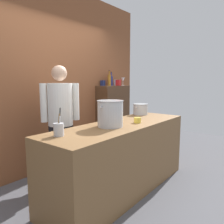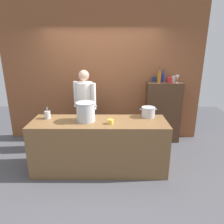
# 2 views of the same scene
# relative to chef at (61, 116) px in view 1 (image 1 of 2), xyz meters

# --- Properties ---
(ground_plane) EXTENTS (8.00, 8.00, 0.00)m
(ground_plane) POSITION_rel_chef_xyz_m (0.34, -0.80, -0.96)
(ground_plane) COLOR #4C4C51
(brick_back_panel) EXTENTS (4.40, 0.10, 3.00)m
(brick_back_panel) POSITION_rel_chef_xyz_m (0.34, 0.60, 0.54)
(brick_back_panel) COLOR brown
(brick_back_panel) RESTS_ON ground_plane
(prep_counter) EXTENTS (2.27, 0.70, 0.90)m
(prep_counter) POSITION_rel_chef_xyz_m (0.34, -0.80, -0.51)
(prep_counter) COLOR brown
(prep_counter) RESTS_ON ground_plane
(bar_cabinet) EXTENTS (0.76, 0.32, 1.35)m
(bar_cabinet) POSITION_rel_chef_xyz_m (1.69, 0.39, -0.29)
(bar_cabinet) COLOR #472D1C
(bar_cabinet) RESTS_ON ground_plane
(chef) EXTENTS (0.47, 0.41, 1.66)m
(chef) POSITION_rel_chef_xyz_m (0.00, 0.00, 0.00)
(chef) COLOR black
(chef) RESTS_ON ground_plane
(stockpot_large) EXTENTS (0.38, 0.32, 0.32)m
(stockpot_large) POSITION_rel_chef_xyz_m (0.12, -0.79, 0.10)
(stockpot_large) COLOR #B7BABF
(stockpot_large) RESTS_ON prep_counter
(stockpot_small) EXTENTS (0.30, 0.24, 0.18)m
(stockpot_small) POSITION_rel_chef_xyz_m (1.19, -0.57, 0.02)
(stockpot_small) COLOR #B7BABF
(stockpot_small) RESTS_ON prep_counter
(utensil_crock) EXTENTS (0.10, 0.10, 0.28)m
(utensil_crock) POSITION_rel_chef_xyz_m (-0.56, -0.67, 0.00)
(utensil_crock) COLOR #B7BABF
(utensil_crock) RESTS_ON prep_counter
(butter_jar) EXTENTS (0.09, 0.09, 0.07)m
(butter_jar) POSITION_rel_chef_xyz_m (0.53, -0.92, -0.03)
(butter_jar) COLOR yellow
(butter_jar) RESTS_ON prep_counter
(wine_bottle_cobalt) EXTENTS (0.06, 0.06, 0.28)m
(wine_bottle_cobalt) POSITION_rel_chef_xyz_m (1.64, 0.41, 0.49)
(wine_bottle_cobalt) COLOR navy
(wine_bottle_cobalt) RESTS_ON bar_cabinet
(wine_bottle_amber) EXTENTS (0.07, 0.07, 0.31)m
(wine_bottle_amber) POSITION_rel_chef_xyz_m (1.55, 0.38, 0.51)
(wine_bottle_amber) COLOR #8C5919
(wine_bottle_amber) RESTS_ON bar_cabinet
(wine_glass_wide) EXTENTS (0.08, 0.08, 0.17)m
(wine_glass_wide) POSITION_rel_chef_xyz_m (1.92, 0.31, 0.51)
(wine_glass_wide) COLOR silver
(wine_glass_wide) RESTS_ON bar_cabinet
(spice_tin_silver) EXTENTS (0.07, 0.07, 0.13)m
(spice_tin_silver) POSITION_rel_chef_xyz_m (1.88, 0.46, 0.45)
(spice_tin_silver) COLOR #B2B2B7
(spice_tin_silver) RESTS_ON bar_cabinet
(spice_tin_red) EXTENTS (0.08, 0.08, 0.12)m
(spice_tin_red) POSITION_rel_chef_xyz_m (1.76, 0.31, 0.45)
(spice_tin_red) COLOR red
(spice_tin_red) RESTS_ON bar_cabinet
(spice_tin_navy) EXTENTS (0.07, 0.07, 0.11)m
(spice_tin_navy) POSITION_rel_chef_xyz_m (1.46, 0.48, 0.44)
(spice_tin_navy) COLOR navy
(spice_tin_navy) RESTS_ON bar_cabinet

